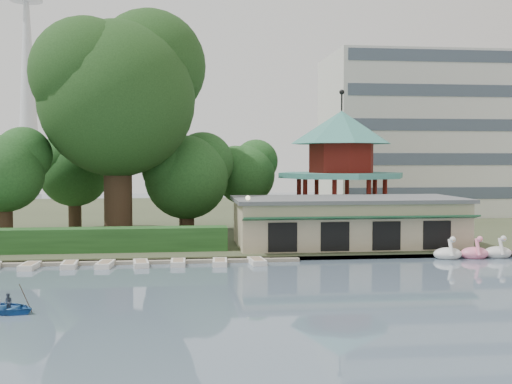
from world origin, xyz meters
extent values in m
plane|color=slate|center=(0.00, 0.00, 0.00)|extent=(220.00, 220.00, 0.00)
cube|color=#424930|center=(0.00, 52.00, 0.20)|extent=(220.00, 70.00, 0.40)
cube|color=gray|center=(0.00, 17.30, 0.15)|extent=(220.00, 0.60, 0.30)
cube|color=gray|center=(-12.00, 17.20, 0.12)|extent=(34.00, 1.60, 0.24)
cube|color=tan|center=(10.00, 22.00, 2.20)|extent=(18.00, 8.00, 3.60)
cube|color=#595B5E|center=(10.00, 22.00, 4.15)|extent=(18.60, 8.60, 0.30)
cube|color=#194C2D|center=(10.00, 17.70, 3.00)|extent=(18.00, 1.59, 0.45)
cylinder|color=tan|center=(12.00, 32.00, 1.00)|extent=(10.40, 10.40, 1.20)
cylinder|color=teal|center=(12.00, 32.00, 5.85)|extent=(12.40, 12.40, 0.50)
cylinder|color=maroon|center=(12.00, 32.00, 7.50)|extent=(6.40, 6.40, 2.80)
cone|color=teal|center=(12.00, 32.00, 10.50)|extent=(10.00, 10.00, 3.20)
cylinder|color=black|center=(12.00, 32.00, 13.00)|extent=(0.16, 0.16, 1.80)
cube|color=silver|center=(30.00, 50.00, 10.40)|extent=(30.00, 14.00, 20.00)
cone|color=silver|center=(-42.00, 140.00, 30.00)|extent=(6.00, 6.00, 60.00)
cube|color=#255322|center=(-15.00, 20.50, 1.30)|extent=(30.00, 2.00, 1.80)
cylinder|color=black|center=(1.50, 19.00, 2.40)|extent=(0.12, 0.12, 4.00)
sphere|color=beige|center=(1.50, 19.00, 4.50)|extent=(0.36, 0.36, 0.36)
cylinder|color=#3A281C|center=(-9.00, 28.00, 5.34)|extent=(2.44, 2.44, 9.89)
sphere|color=#204319|center=(-9.00, 28.00, 12.66)|extent=(13.55, 13.55, 13.55)
sphere|color=#204319|center=(-6.29, 30.03, 15.83)|extent=(10.17, 10.17, 10.17)
sphere|color=#204319|center=(-11.37, 26.64, 14.64)|extent=(9.49, 9.49, 9.49)
cylinder|color=#3A281C|center=(-18.00, 26.00, 2.76)|extent=(1.15, 1.15, 4.71)
sphere|color=#255322|center=(-18.00, 26.00, 6.24)|extent=(6.40, 6.40, 6.40)
sphere|color=#255322|center=(-16.72, 26.96, 7.75)|extent=(4.80, 4.80, 4.80)
cylinder|color=#3A281C|center=(-3.00, 32.00, 2.54)|extent=(1.43, 1.43, 4.28)
sphere|color=#255322|center=(-3.00, 32.00, 5.70)|extent=(7.92, 7.92, 7.92)
sphere|color=#255322|center=(-1.42, 33.19, 7.07)|extent=(5.94, 5.94, 5.94)
sphere|color=#255322|center=(-4.39, 31.21, 6.56)|extent=(5.55, 5.55, 5.55)
cylinder|color=#3A281C|center=(3.00, 36.00, 2.57)|extent=(1.09, 1.09, 4.35)
sphere|color=#255322|center=(3.00, 36.00, 5.79)|extent=(6.07, 6.07, 6.07)
sphere|color=#255322|center=(4.21, 36.91, 7.18)|extent=(4.55, 4.55, 4.55)
sphere|color=#255322|center=(1.94, 35.39, 6.66)|extent=(4.25, 4.25, 4.25)
cylinder|color=#3A281C|center=(-14.00, 36.00, 2.76)|extent=(1.26, 1.26, 4.71)
sphere|color=#255322|center=(-14.00, 36.00, 6.24)|extent=(7.01, 7.01, 7.01)
sphere|color=#255322|center=(-12.60, 37.05, 7.75)|extent=(5.26, 5.26, 5.26)
sphere|color=#255322|center=(-15.23, 35.30, 7.19)|extent=(4.91, 4.91, 4.91)
ellipsoid|color=white|center=(16.25, 16.51, 0.35)|extent=(2.16, 1.44, 0.99)
cylinder|color=white|center=(16.25, 15.96, 0.90)|extent=(0.26, 0.79, 1.29)
sphere|color=white|center=(16.25, 15.66, 1.55)|extent=(0.44, 0.44, 0.44)
ellipsoid|color=pink|center=(18.36, 16.56, 0.35)|extent=(2.16, 1.44, 0.99)
cylinder|color=pink|center=(18.36, 16.01, 0.90)|extent=(0.26, 0.79, 1.29)
sphere|color=pink|center=(18.36, 15.71, 1.55)|extent=(0.44, 0.44, 0.44)
ellipsoid|color=silver|center=(20.23, 16.64, 0.35)|extent=(2.16, 1.44, 0.99)
cylinder|color=silver|center=(20.23, 16.09, 0.90)|extent=(0.26, 0.79, 1.29)
sphere|color=silver|center=(20.23, 15.79, 1.55)|extent=(0.44, 0.44, 0.44)
cube|color=white|center=(-13.77, 15.65, 0.18)|extent=(1.16, 2.37, 0.36)
cube|color=white|center=(-11.17, 15.90, 0.18)|extent=(1.10, 2.34, 0.36)
cube|color=white|center=(-8.75, 15.80, 0.18)|extent=(1.21, 2.38, 0.36)
cube|color=white|center=(-6.32, 15.86, 0.18)|extent=(1.25, 2.40, 0.36)
cube|color=white|center=(-3.75, 15.95, 0.18)|extent=(1.03, 2.31, 0.36)
cube|color=white|center=(-0.83, 15.75, 0.18)|extent=(1.15, 2.36, 0.36)
cube|color=white|center=(1.82, 15.89, 0.18)|extent=(1.20, 2.38, 0.36)
imported|color=#2961A4|center=(-12.13, 2.98, 0.48)|extent=(5.53, 4.84, 0.95)
imported|color=#3A4455|center=(-11.83, 2.78, 0.54)|extent=(0.52, 0.47, 0.88)
cylinder|color=#3A281C|center=(-10.93, 2.98, 0.35)|extent=(0.94, 0.29, 2.01)
camera|label=1|loc=(-3.49, -29.02, 7.48)|focal=45.00mm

